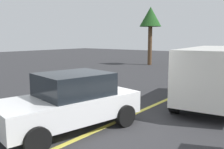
{
  "coord_description": "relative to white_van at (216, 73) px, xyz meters",
  "views": [
    {
      "loc": [
        -5.78,
        -4.42,
        2.57
      ],
      "look_at": [
        1.78,
        1.47,
        1.15
      ],
      "focal_mm": 39.82,
      "sensor_mm": 36.0,
      "label": 1
    }
  ],
  "objects": [
    {
      "name": "tree_left_verge",
      "position": [
        11.32,
        9.21,
        3.1
      ],
      "size": [
        2.05,
        2.05,
        5.46
      ],
      "color": "#513823",
      "rests_on": "ground_plane"
    },
    {
      "name": "white_van",
      "position": [
        0.0,
        0.0,
        0.0
      ],
      "size": [
        5.4,
        2.75,
        2.2
      ],
      "color": "silver",
      "rests_on": "ground_plane"
    },
    {
      "name": "lane_marking_centre",
      "position": [
        -0.98,
        1.81,
        -1.26
      ],
      "size": [
        28.0,
        0.16,
        0.01
      ],
      "primitive_type": "cube",
      "color": "#E0D14C"
    },
    {
      "name": "ground_plane",
      "position": [
        -3.98,
        1.81,
        -1.27
      ],
      "size": [
        80.0,
        80.0,
        0.0
      ],
      "primitive_type": "plane",
      "color": "#2D2D30"
    },
    {
      "name": "car_white_approaching",
      "position": [
        -5.1,
        2.53,
        -0.47
      ],
      "size": [
        4.26,
        2.65,
        1.59
      ],
      "color": "white",
      "rests_on": "ground_plane"
    }
  ]
}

